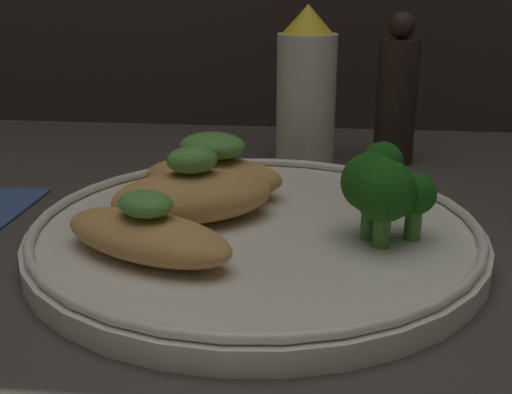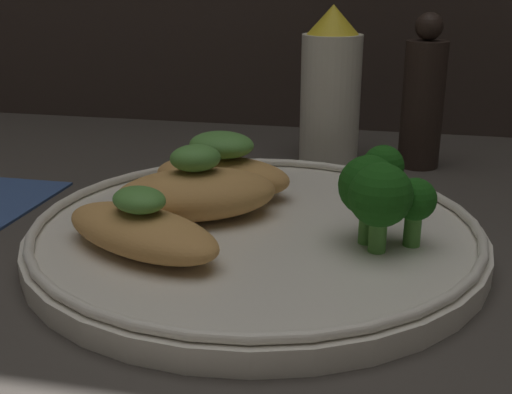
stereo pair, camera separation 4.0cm
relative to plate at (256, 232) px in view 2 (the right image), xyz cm
name	(u,v)px [view 2 (the right image)]	position (x,y,z in cm)	size (l,w,h in cm)	color
ground_plane	(256,254)	(0.00, 0.00, -1.49)	(180.00, 180.00, 1.00)	#3D3833
plate	(256,232)	(0.00, 0.00, 0.00)	(28.87, 28.87, 2.00)	silver
grilled_meat_front	(141,229)	(-5.64, -5.23, 1.82)	(12.14, 9.03, 3.90)	tan
grilled_meat_middle	(196,192)	(-4.21, 0.92, 2.16)	(12.21, 10.05, 4.90)	tan
grilled_meat_back	(222,171)	(-3.70, 5.46, 2.28)	(10.50, 5.94, 4.72)	tan
broccoli_bunch	(381,191)	(7.71, -1.42, 3.85)	(5.75, 5.28, 5.78)	#4C8E38
sauce_bottle	(331,89)	(2.33, 21.20, 5.79)	(5.46, 5.46, 14.17)	silver
pepper_grinder	(423,99)	(10.55, 21.20, 5.19)	(3.68, 3.68, 13.62)	black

